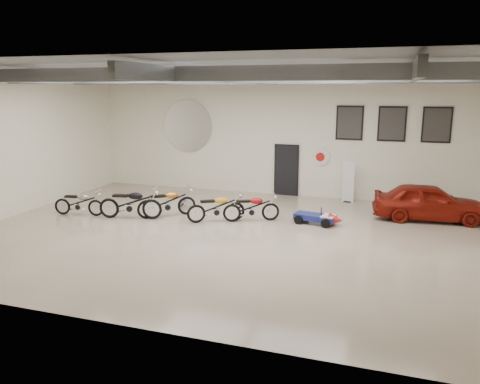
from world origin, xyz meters
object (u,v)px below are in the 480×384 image
(motorcycle_gold, at_px, (167,202))
(vintage_car, at_px, (429,202))
(motorcycle_silver, at_px, (79,202))
(go_kart, at_px, (319,215))
(motorcycle_yellow, at_px, (216,207))
(motorcycle_black, at_px, (130,203))
(motorcycle_red, at_px, (251,207))
(banner_stand, at_px, (348,181))

(motorcycle_gold, relative_size, vintage_car, 0.55)
(motorcycle_silver, xyz_separation_m, go_kart, (8.32, 1.54, -0.17))
(motorcycle_silver, xyz_separation_m, motorcycle_yellow, (4.94, 0.76, 0.04))
(motorcycle_black, relative_size, go_kart, 1.31)
(go_kart, bearing_deg, motorcycle_gold, -162.29)
(motorcycle_black, xyz_separation_m, motorcycle_gold, (1.09, 0.63, -0.03))
(motorcycle_red, bearing_deg, go_kart, -16.00)
(motorcycle_gold, height_order, motorcycle_yellow, motorcycle_gold)
(motorcycle_black, height_order, motorcycle_red, motorcycle_black)
(motorcycle_silver, bearing_deg, go_kart, 1.02)
(motorcycle_gold, bearing_deg, banner_stand, -4.04)
(motorcycle_black, bearing_deg, motorcycle_red, 0.95)
(motorcycle_black, bearing_deg, go_kart, -0.68)
(motorcycle_black, bearing_deg, banner_stand, 22.15)
(motorcycle_black, distance_m, go_kart, 6.49)
(vintage_car, bearing_deg, motorcycle_silver, 99.97)
(banner_stand, relative_size, go_kart, 1.03)
(motorcycle_silver, distance_m, motorcycle_gold, 3.17)
(motorcycle_yellow, bearing_deg, motorcycle_gold, 145.61)
(vintage_car, bearing_deg, motorcycle_yellow, 104.47)
(motorcycle_silver, relative_size, motorcycle_yellow, 0.93)
(motorcycle_black, xyz_separation_m, go_kart, (6.34, 1.35, -0.27))
(motorcycle_silver, bearing_deg, vintage_car, 5.94)
(motorcycle_silver, relative_size, motorcycle_black, 0.83)
(banner_stand, xyz_separation_m, motorcycle_black, (-6.94, -4.83, -0.29))
(motorcycle_black, height_order, motorcycle_gold, motorcycle_black)
(banner_stand, height_order, motorcycle_gold, banner_stand)
(go_kart, xyz_separation_m, vintage_car, (3.49, 1.71, 0.33))
(go_kart, bearing_deg, motorcycle_black, -158.12)
(motorcycle_yellow, relative_size, motorcycle_red, 1.03)
(motorcycle_red, bearing_deg, motorcycle_gold, 161.95)
(motorcycle_silver, xyz_separation_m, motorcycle_gold, (3.06, 0.81, 0.06))
(motorcycle_black, xyz_separation_m, motorcycle_red, (4.09, 0.99, -0.07))
(motorcycle_silver, bearing_deg, motorcycle_black, -4.01)
(banner_stand, bearing_deg, motorcycle_yellow, -128.07)
(motorcycle_silver, distance_m, motorcycle_red, 6.18)
(motorcycle_gold, distance_m, motorcycle_yellow, 1.88)
(motorcycle_silver, distance_m, go_kart, 8.46)
(banner_stand, distance_m, motorcycle_gold, 7.22)
(motorcycle_silver, xyz_separation_m, motorcycle_red, (6.06, 1.18, 0.02))
(motorcycle_black, bearing_deg, vintage_car, 4.61)
(motorcycle_silver, relative_size, go_kart, 1.09)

